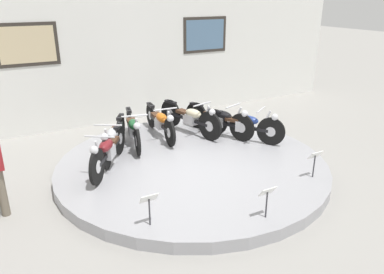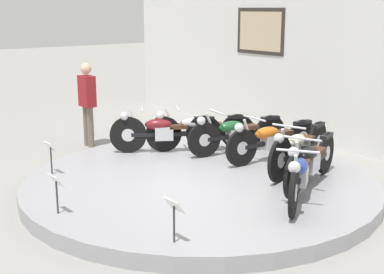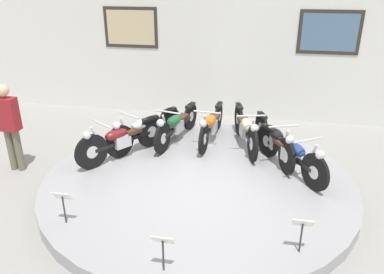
{
  "view_description": "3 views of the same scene",
  "coord_description": "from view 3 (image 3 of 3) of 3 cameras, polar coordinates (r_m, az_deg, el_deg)",
  "views": [
    {
      "loc": [
        -3.24,
        -6.0,
        3.32
      ],
      "look_at": [
        0.12,
        0.22,
        0.61
      ],
      "focal_mm": 35.0,
      "sensor_mm": 36.0,
      "label": 1
    },
    {
      "loc": [
        5.98,
        -4.91,
        2.73
      ],
      "look_at": [
        -0.16,
        -0.03,
        0.82
      ],
      "focal_mm": 50.0,
      "sensor_mm": 36.0,
      "label": 2
    },
    {
      "loc": [
        0.99,
        -5.63,
        3.4
      ],
      "look_at": [
        -0.17,
        0.3,
        0.81
      ],
      "focal_mm": 35.0,
      "sensor_mm": 36.0,
      "label": 3
    }
  ],
  "objects": [
    {
      "name": "back_wall",
      "position": [
        9.54,
        5.15,
        14.84
      ],
      "size": [
        14.0,
        0.22,
        4.03
      ],
      "color": "silver",
      "rests_on": "ground_plane"
    },
    {
      "name": "info_placard_front_centre",
      "position": [
        4.46,
        -4.47,
        -16.06
      ],
      "size": [
        0.26,
        0.11,
        0.51
      ],
      "color": "#333338",
      "rests_on": "display_platform"
    },
    {
      "name": "visitor_standing",
      "position": [
        7.57,
        -26.07,
        1.92
      ],
      "size": [
        0.36,
        0.22,
        1.67
      ],
      "color": "#6B6051",
      "rests_on": "ground_plane"
    },
    {
      "name": "motorcycle_black",
      "position": [
        7.2,
        12.37,
        -0.21
      ],
      "size": [
        0.77,
        1.89,
        0.8
      ],
      "color": "black",
      "rests_on": "display_platform"
    },
    {
      "name": "motorcycle_blue",
      "position": [
        6.71,
        14.85,
        -2.33
      ],
      "size": [
        1.15,
        1.67,
        0.79
      ],
      "color": "black",
      "rests_on": "display_platform"
    },
    {
      "name": "info_placard_front_left",
      "position": [
        5.5,
        -19.09,
        -9.09
      ],
      "size": [
        0.26,
        0.11,
        0.51
      ],
      "color": "#333338",
      "rests_on": "display_platform"
    },
    {
      "name": "motorcycle_cream",
      "position": [
        7.57,
        8.18,
        1.37
      ],
      "size": [
        0.67,
        1.97,
        0.81
      ],
      "color": "black",
      "rests_on": "display_platform"
    },
    {
      "name": "display_platform",
      "position": [
        6.59,
        0.94,
        -6.73
      ],
      "size": [
        5.32,
        5.32,
        0.21
      ],
      "primitive_type": "cylinder",
      "color": "#99999E",
      "rests_on": "ground_plane"
    },
    {
      "name": "info_placard_front_right",
      "position": [
        4.89,
        16.46,
        -13.09
      ],
      "size": [
        0.26,
        0.11,
        0.51
      ],
      "color": "#333338",
      "rests_on": "display_platform"
    },
    {
      "name": "motorcycle_maroon",
      "position": [
        7.15,
        -10.75,
        -0.23
      ],
      "size": [
        1.17,
        1.69,
        0.8
      ],
      "color": "black",
      "rests_on": "display_platform"
    },
    {
      "name": "motorcycle_orange",
      "position": [
        7.76,
        2.95,
        1.96
      ],
      "size": [
        0.54,
        1.96,
        0.78
      ],
      "color": "black",
      "rests_on": "display_platform"
    },
    {
      "name": "ground_plane",
      "position": [
        6.65,
        0.94,
        -7.5
      ],
      "size": [
        60.0,
        60.0,
        0.0
      ],
      "primitive_type": "plane",
      "color": "gray"
    },
    {
      "name": "motorcycle_silver",
      "position": [
        7.55,
        -7.23,
        1.25
      ],
      "size": [
        1.03,
        1.76,
        0.8
      ],
      "color": "black",
      "rests_on": "display_platform"
    },
    {
      "name": "motorcycle_green",
      "position": [
        7.76,
        -2.39,
        1.96
      ],
      "size": [
        0.59,
        1.93,
        0.78
      ],
      "color": "black",
      "rests_on": "display_platform"
    }
  ]
}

